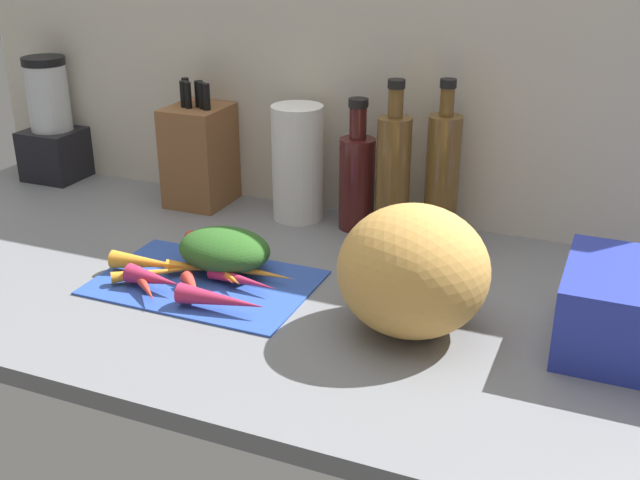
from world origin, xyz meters
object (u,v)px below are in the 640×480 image
at_px(carrot_2, 224,273).
at_px(carrot_4, 194,290).
at_px(knife_block, 200,154).
at_px(winter_squash, 413,271).
at_px(carrot_0, 243,280).
at_px(carrot_11, 200,250).
at_px(bottle_2, 442,175).
at_px(carrot_5, 221,300).
at_px(carrot_1, 195,268).
at_px(carrot_6, 249,271).
at_px(carrot_8, 145,286).
at_px(bottle_0, 357,178).
at_px(cutting_board, 205,281).
at_px(bottle_1, 393,175).
at_px(paper_towel_roll, 298,163).
at_px(carrot_7, 234,248).
at_px(carrot_9, 154,279).
at_px(carrot_12, 215,270).
at_px(carrot_3, 148,263).
at_px(blender_appliance, 52,127).
at_px(carrot_10, 157,272).

xyz_separation_m(carrot_2, carrot_4, (-0.02, -0.07, -0.00)).
bearing_deg(carrot_4, knife_block, 118.94).
bearing_deg(winter_squash, carrot_0, 177.03).
relative_size(carrot_11, bottle_2, 0.42).
bearing_deg(carrot_5, carrot_11, 130.01).
xyz_separation_m(carrot_1, carrot_6, (0.09, 0.02, 0.00)).
bearing_deg(carrot_5, carrot_8, 178.38).
bearing_deg(bottle_0, cutting_board, -114.10).
height_order(carrot_11, bottle_1, bottle_1).
bearing_deg(carrot_8, bottle_0, 62.41).
xyz_separation_m(carrot_2, paper_towel_roll, (-0.01, 0.34, 0.10)).
height_order(carrot_7, winter_squash, winter_squash).
distance_m(carrot_9, carrot_11, 0.14).
xyz_separation_m(carrot_4, carrot_7, (-0.01, 0.17, 0.01)).
xyz_separation_m(carrot_7, carrot_12, (0.01, -0.09, -0.00)).
bearing_deg(carrot_5, bottle_2, 61.56).
bearing_deg(carrot_2, carrot_5, -62.79).
bearing_deg(carrot_1, cutting_board, -27.28).
bearing_deg(carrot_12, carrot_11, 137.22).
bearing_deg(winter_squash, carrot_3, 179.31).
distance_m(carrot_8, knife_block, 0.47).
distance_m(cutting_board, carrot_1, 0.03).
bearing_deg(cutting_board, carrot_0, 0.20).
bearing_deg(carrot_3, carrot_6, 15.25).
height_order(blender_appliance, paper_towel_roll, blender_appliance).
distance_m(carrot_2, carrot_3, 0.14).
xyz_separation_m(carrot_3, carrot_5, (0.19, -0.08, 0.00)).
bearing_deg(carrot_1, carrot_5, -42.17).
bearing_deg(knife_block, carrot_1, -61.29).
height_order(carrot_7, carrot_8, carrot_7).
height_order(carrot_5, carrot_9, same).
height_order(carrot_10, paper_towel_roll, paper_towel_roll).
xyz_separation_m(carrot_3, carrot_8, (0.04, -0.07, -0.00)).
bearing_deg(carrot_11, carrot_7, 23.85).
distance_m(carrot_8, bottle_2, 0.60).
xyz_separation_m(bottle_1, bottle_2, (0.09, 0.04, 0.00)).
bearing_deg(bottle_1, carrot_0, -116.30).
height_order(carrot_2, carrot_8, carrot_2).
relative_size(carrot_6, knife_block, 0.66).
distance_m(carrot_3, carrot_8, 0.08).
bearing_deg(carrot_11, knife_block, 119.88).
bearing_deg(carrot_3, carrot_9, -47.23).
height_order(carrot_10, carrot_11, carrot_11).
height_order(bottle_1, bottle_2, same).
height_order(cutting_board, carrot_1, carrot_1).
xyz_separation_m(knife_block, bottle_1, (0.45, -0.03, 0.02)).
distance_m(carrot_5, carrot_8, 0.15).
xyz_separation_m(cutting_board, carrot_2, (0.03, 0.01, 0.02)).
bearing_deg(blender_appliance, carrot_6, -25.49).
bearing_deg(carrot_8, carrot_12, 50.02).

